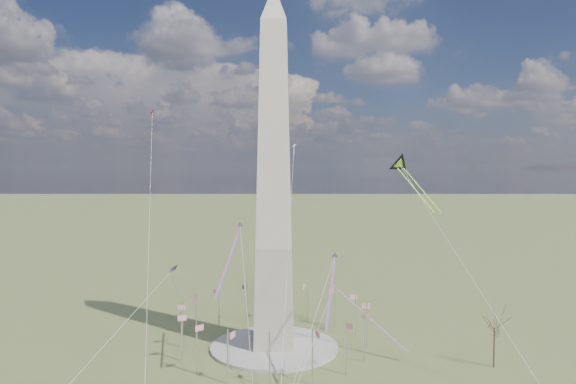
{
  "coord_description": "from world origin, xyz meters",
  "views": [
    {
      "loc": [
        5.96,
        -142.32,
        50.84
      ],
      "look_at": [
        3.86,
        0.0,
        44.13
      ],
      "focal_mm": 32.0,
      "sensor_mm": 36.0,
      "label": 1
    }
  ],
  "objects": [
    {
      "name": "kite_streamer_left",
      "position": [
        14.92,
        -17.82,
        23.13
      ],
      "size": [
        4.93,
        20.98,
        14.49
      ],
      "rotation": [
        0.0,
        0.0,
        2.97
      ],
      "color": "#FF283F",
      "rests_on": "ground"
    },
    {
      "name": "kite_streamer_mid",
      "position": [
        -10.34,
        -11.13,
        30.03
      ],
      "size": [
        4.96,
        22.63,
        15.61
      ],
      "rotation": [
        0.0,
        0.0,
        2.98
      ],
      "color": "#FF283F",
      "rests_on": "ground"
    },
    {
      "name": "kite_streamer_right",
      "position": [
        23.48,
        -1.43,
        12.22
      ],
      "size": [
        19.52,
        14.79,
        15.93
      ],
      "rotation": [
        0.0,
        0.0,
        4.08
      ],
      "color": "#FF283F",
      "rests_on": "ground"
    },
    {
      "name": "plaza",
      "position": [
        0.0,
        0.0,
        0.4
      ],
      "size": [
        36.0,
        36.0,
        0.8
      ],
      "primitive_type": "cylinder",
      "color": "#A8A09A",
      "rests_on": "ground"
    },
    {
      "name": "kite_small_white",
      "position": [
        5.42,
        42.41,
        58.44
      ],
      "size": [
        1.5,
        1.31,
        3.89
      ],
      "rotation": [
        0.0,
        0.0,
        3.2
      ],
      "color": "white",
      "rests_on": "ground"
    },
    {
      "name": "kite_delta_black",
      "position": [
        38.15,
        14.16,
        51.16
      ],
      "size": [
        12.7,
        20.34,
        16.81
      ],
      "rotation": [
        0.0,
        0.0,
        3.56
      ],
      "color": "black",
      "rests_on": "ground"
    },
    {
      "name": "kite_small_red",
      "position": [
        -44.44,
        38.13,
        70.18
      ],
      "size": [
        1.45,
        2.12,
        4.46
      ],
      "rotation": [
        0.0,
        0.0,
        2.46
      ],
      "color": "red",
      "rests_on": "ground"
    },
    {
      "name": "washington_monument",
      "position": [
        0.0,
        0.0,
        47.95
      ],
      "size": [
        15.56,
        15.56,
        100.0
      ],
      "color": "#B4A596",
      "rests_on": "plaza"
    },
    {
      "name": "ground",
      "position": [
        0.0,
        0.0,
        0.0
      ],
      "size": [
        2000.0,
        2000.0,
        0.0
      ],
      "primitive_type": "plane",
      "color": "#555F2F",
      "rests_on": "ground"
    },
    {
      "name": "kite_diamond_purple",
      "position": [
        -28.99,
        2.74,
        20.98
      ],
      "size": [
        2.72,
        3.3,
        9.67
      ],
      "rotation": [
        0.0,
        0.0,
        2.2
      ],
      "color": "#391768",
      "rests_on": "ground"
    },
    {
      "name": "tree_near",
      "position": [
        56.57,
        -13.08,
        10.9
      ],
      "size": [
        8.73,
        8.73,
        15.28
      ],
      "color": "#463D2B",
      "rests_on": "ground"
    },
    {
      "name": "flagpole_ring",
      "position": [
        -0.0,
        -0.0,
        7.27
      ],
      "size": [
        54.4,
        54.4,
        13.0
      ],
      "color": "silver",
      "rests_on": "ground"
    }
  ]
}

